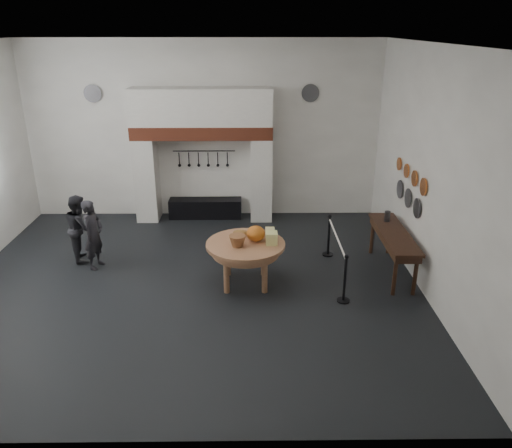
{
  "coord_description": "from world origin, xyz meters",
  "views": [
    {
      "loc": [
        1.19,
        -8.73,
        4.81
      ],
      "look_at": [
        1.3,
        -0.15,
        1.35
      ],
      "focal_mm": 35.0,
      "sensor_mm": 36.0,
      "label": 1
    }
  ],
  "objects_px": {
    "visitor_near": "(93,234)",
    "visitor_far": "(80,228)",
    "iron_range": "(205,208)",
    "work_table": "(246,245)",
    "barrier_post_near": "(345,280)",
    "barrier_post_far": "(329,236)",
    "side_table": "(394,233)"
  },
  "relations": [
    {
      "from": "visitor_near",
      "to": "visitor_far",
      "type": "height_order",
      "value": "visitor_near"
    },
    {
      "from": "iron_range",
      "to": "work_table",
      "type": "height_order",
      "value": "work_table"
    },
    {
      "from": "work_table",
      "to": "visitor_far",
      "type": "height_order",
      "value": "visitor_far"
    },
    {
      "from": "work_table",
      "to": "barrier_post_near",
      "type": "bearing_deg",
      "value": -21.66
    },
    {
      "from": "iron_range",
      "to": "work_table",
      "type": "bearing_deg",
      "value": -73.35
    },
    {
      "from": "visitor_near",
      "to": "barrier_post_far",
      "type": "xyz_separation_m",
      "value": [
        4.99,
        0.51,
        -0.29
      ]
    },
    {
      "from": "barrier_post_far",
      "to": "iron_range",
      "type": "bearing_deg",
      "value": 140.68
    },
    {
      "from": "side_table",
      "to": "work_table",
      "type": "bearing_deg",
      "value": -171.52
    },
    {
      "from": "work_table",
      "to": "barrier_post_far",
      "type": "relative_size",
      "value": 1.71
    },
    {
      "from": "visitor_far",
      "to": "barrier_post_near",
      "type": "xyz_separation_m",
      "value": [
        5.39,
        -1.89,
        -0.28
      ]
    },
    {
      "from": "visitor_near",
      "to": "iron_range",
      "type": "bearing_deg",
      "value": -21.28
    },
    {
      "from": "iron_range",
      "to": "side_table",
      "type": "relative_size",
      "value": 0.86
    },
    {
      "from": "iron_range",
      "to": "visitor_far",
      "type": "xyz_separation_m",
      "value": [
        -2.47,
        -2.5,
        0.48
      ]
    },
    {
      "from": "visitor_near",
      "to": "side_table",
      "type": "distance_m",
      "value": 6.18
    },
    {
      "from": "barrier_post_near",
      "to": "barrier_post_far",
      "type": "distance_m",
      "value": 2.0
    },
    {
      "from": "barrier_post_near",
      "to": "barrier_post_far",
      "type": "relative_size",
      "value": 1.0
    },
    {
      "from": "visitor_far",
      "to": "barrier_post_far",
      "type": "distance_m",
      "value": 5.4
    },
    {
      "from": "iron_range",
      "to": "visitor_near",
      "type": "height_order",
      "value": "visitor_near"
    },
    {
      "from": "barrier_post_near",
      "to": "side_table",
      "type": "bearing_deg",
      "value": 44.76
    },
    {
      "from": "visitor_far",
      "to": "barrier_post_near",
      "type": "bearing_deg",
      "value": -129.02
    },
    {
      "from": "work_table",
      "to": "visitor_near",
      "type": "distance_m",
      "value": 3.26
    },
    {
      "from": "work_table",
      "to": "side_table",
      "type": "xyz_separation_m",
      "value": [
        3.0,
        0.45,
        0.03
      ]
    },
    {
      "from": "side_table",
      "to": "barrier_post_near",
      "type": "relative_size",
      "value": 2.44
    },
    {
      "from": "side_table",
      "to": "barrier_post_far",
      "type": "height_order",
      "value": "same"
    },
    {
      "from": "visitor_far",
      "to": "side_table",
      "type": "distance_m",
      "value": 6.61
    },
    {
      "from": "visitor_far",
      "to": "side_table",
      "type": "height_order",
      "value": "visitor_far"
    },
    {
      "from": "visitor_far",
      "to": "visitor_near",
      "type": "bearing_deg",
      "value": -154.7
    },
    {
      "from": "visitor_far",
      "to": "barrier_post_far",
      "type": "xyz_separation_m",
      "value": [
        5.39,
        0.11,
        -0.28
      ]
    },
    {
      "from": "visitor_near",
      "to": "visitor_far",
      "type": "bearing_deg",
      "value": 59.24
    },
    {
      "from": "visitor_near",
      "to": "side_table",
      "type": "xyz_separation_m",
      "value": [
        6.17,
        -0.32,
        0.13
      ]
    },
    {
      "from": "side_table",
      "to": "barrier_post_near",
      "type": "distance_m",
      "value": 1.72
    },
    {
      "from": "side_table",
      "to": "visitor_near",
      "type": "bearing_deg",
      "value": 177.04
    }
  ]
}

